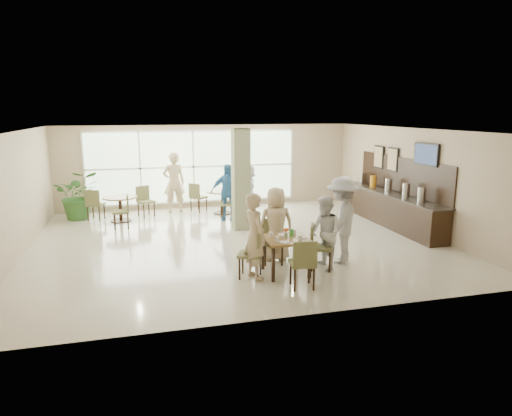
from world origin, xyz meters
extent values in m
plane|color=beige|center=(0.00, 0.00, 0.00)|extent=(10.00, 10.00, 0.00)
plane|color=white|center=(0.00, 0.00, 2.80)|extent=(10.00, 10.00, 0.00)
plane|color=tan|center=(0.00, 4.50, 1.40)|extent=(10.00, 0.00, 10.00)
plane|color=tan|center=(0.00, -4.50, 1.40)|extent=(10.00, 0.00, 10.00)
plane|color=tan|center=(-5.00, 0.00, 1.40)|extent=(0.00, 9.00, 9.00)
plane|color=tan|center=(5.00, 0.00, 1.40)|extent=(0.00, 9.00, 9.00)
plane|color=silver|center=(-0.50, 4.47, 1.40)|extent=(7.00, 0.00, 7.00)
cube|color=#798059|center=(0.40, 1.20, 1.40)|extent=(0.45, 0.45, 2.80)
cube|color=brown|center=(0.46, -2.57, 0.72)|extent=(0.89, 0.89, 0.05)
cube|color=black|center=(0.08, -2.95, 0.35)|extent=(0.06, 0.06, 0.70)
cube|color=black|center=(0.83, -2.95, 0.35)|extent=(0.06, 0.06, 0.70)
cube|color=black|center=(0.08, -2.20, 0.35)|extent=(0.06, 0.06, 0.70)
cube|color=black|center=(0.83, -2.20, 0.35)|extent=(0.06, 0.06, 0.70)
cylinder|color=brown|center=(-2.90, 3.00, 0.73)|extent=(1.01, 1.01, 0.04)
cylinder|color=black|center=(-2.90, 3.00, 0.35)|extent=(0.10, 0.10, 0.71)
cylinder|color=black|center=(-2.90, 3.00, 0.01)|extent=(0.60, 0.60, 0.03)
cylinder|color=brown|center=(0.27, 3.26, 0.73)|extent=(1.05, 1.05, 0.04)
cylinder|color=black|center=(0.27, 3.26, 0.35)|extent=(0.10, 0.10, 0.71)
cylinder|color=black|center=(0.27, 3.26, 0.01)|extent=(0.60, 0.60, 0.03)
cylinder|color=white|center=(0.21, -2.76, 0.80)|extent=(0.08, 0.08, 0.10)
cylinder|color=white|center=(0.20, -2.41, 0.80)|extent=(0.08, 0.08, 0.10)
cylinder|color=white|center=(0.71, -2.34, 0.80)|extent=(0.08, 0.08, 0.10)
cylinder|color=white|center=(0.69, -2.79, 0.80)|extent=(0.08, 0.08, 0.10)
cylinder|color=white|center=(0.32, -2.87, 0.76)|extent=(0.20, 0.20, 0.01)
cylinder|color=white|center=(0.47, -2.33, 0.76)|extent=(0.20, 0.20, 0.01)
cylinder|color=white|center=(0.78, -2.63, 0.76)|extent=(0.20, 0.20, 0.01)
cylinder|color=#99B27F|center=(0.46, -2.57, 0.81)|extent=(0.07, 0.07, 0.12)
sphere|color=#E85113|center=(0.49, -2.57, 0.92)|extent=(0.07, 0.07, 0.07)
sphere|color=#E85113|center=(0.44, -2.55, 0.92)|extent=(0.07, 0.07, 0.07)
sphere|color=#E85113|center=(0.44, -2.60, 0.92)|extent=(0.07, 0.07, 0.07)
cube|color=green|center=(0.61, -2.47, 0.82)|extent=(0.10, 0.07, 0.15)
cube|color=black|center=(4.68, 0.50, 0.45)|extent=(0.60, 4.60, 0.90)
cube|color=black|center=(4.68, 0.50, 0.92)|extent=(0.64, 4.70, 0.04)
cube|color=black|center=(4.97, 0.50, 1.45)|extent=(0.04, 4.60, 1.00)
cylinder|color=silver|center=(4.68, -0.90, 1.14)|extent=(0.20, 0.20, 0.40)
cylinder|color=silver|center=(4.68, -0.20, 1.14)|extent=(0.20, 0.20, 0.40)
cylinder|color=silver|center=(4.68, 0.70, 1.14)|extent=(0.20, 0.20, 0.40)
cylinder|color=orange|center=(4.68, 1.60, 1.12)|extent=(0.18, 0.18, 0.36)
cube|color=silver|center=(4.68, 2.30, 1.12)|extent=(0.18, 0.30, 0.36)
cube|color=black|center=(4.94, -0.60, 2.15)|extent=(0.06, 1.00, 0.58)
cube|color=#7F99CC|center=(4.92, -0.60, 2.15)|extent=(0.01, 0.92, 0.50)
cube|color=black|center=(4.95, 1.00, 1.85)|extent=(0.04, 0.55, 0.70)
cube|color=olive|center=(4.92, 1.00, 1.85)|extent=(0.01, 0.47, 0.62)
cube|color=black|center=(4.95, 1.80, 1.85)|extent=(0.04, 0.55, 0.70)
cube|color=olive|center=(4.92, 1.80, 1.85)|extent=(0.01, 0.47, 0.62)
imported|color=#306227|center=(-4.12, 3.65, 0.74)|extent=(1.50, 1.50, 1.49)
imported|color=tan|center=(-0.21, -2.65, 0.86)|extent=(0.56, 0.71, 1.71)
imported|color=tan|center=(0.53, -1.68, 0.82)|extent=(0.81, 0.46, 1.64)
imported|color=white|center=(1.32, -2.52, 0.77)|extent=(0.66, 0.81, 1.55)
imported|color=#B4B4B6|center=(1.86, -2.18, 0.95)|extent=(1.33, 1.38, 1.89)
imported|color=teal|center=(0.25, 2.38, 0.85)|extent=(1.12, 0.82, 1.71)
imported|color=white|center=(1.11, 3.23, 0.78)|extent=(0.97, 1.56, 1.56)
imported|color=tan|center=(-1.22, 3.84, 0.98)|extent=(0.75, 0.53, 1.97)
camera|label=1|loc=(-2.37, -10.95, 3.25)|focal=32.00mm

